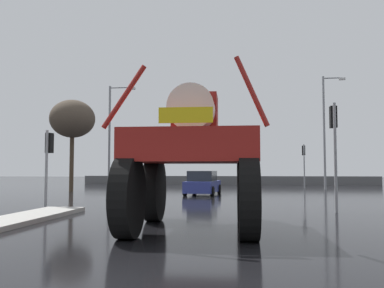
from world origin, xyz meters
name	(u,v)px	position (x,y,z in m)	size (l,w,h in m)	color
ground_plane	(211,197)	(0.00, 18.00, 0.00)	(120.00, 120.00, 0.00)	black
oversize_sprayer	(194,157)	(0.58, 5.75, 1.95)	(3.95, 5.26, 4.25)	black
sedan_ahead	(203,184)	(-0.72, 20.35, 0.71)	(2.16, 4.23, 1.52)	navy
traffic_signal_near_left	(49,152)	(-6.20, 10.69, 2.37)	(0.24, 0.54, 3.25)	gray
traffic_signal_near_right	(334,133)	(5.35, 10.67, 3.03)	(0.24, 0.54, 4.16)	gray
traffic_signal_far_left	(304,156)	(7.01, 30.41, 2.75)	(0.24, 0.55, 3.77)	gray
streetlight_far_left	(112,131)	(-8.89, 26.38, 4.74)	(2.24, 0.24, 8.49)	gray
streetlight_far_right	(326,127)	(8.40, 27.92, 5.01)	(1.81, 0.24, 9.12)	gray
bare_tree_left	(72,119)	(-10.63, 22.74, 5.30)	(3.28, 3.28, 6.74)	#473828
roadside_barrier	(226,180)	(0.00, 37.12, 0.45)	(31.05, 0.24, 0.90)	#59595B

